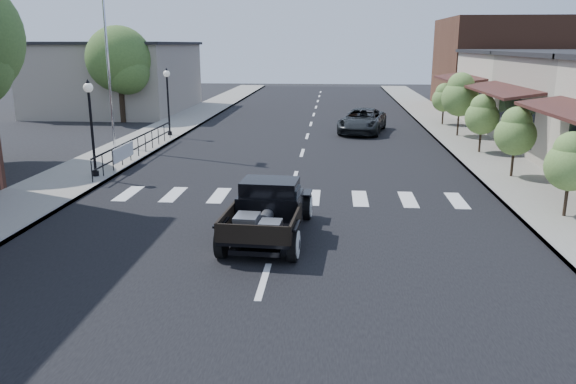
{
  "coord_description": "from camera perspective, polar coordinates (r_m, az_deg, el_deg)",
  "views": [
    {
      "loc": [
        1.46,
        -14.31,
        5.06
      ],
      "look_at": [
        0.22,
        0.98,
        1.0
      ],
      "focal_mm": 35.0,
      "sensor_mm": 36.0,
      "label": 1
    }
  ],
  "objects": [
    {
      "name": "small_tree_b",
      "position": [
        22.94,
        22.01,
        4.62
      ],
      "size": [
        1.53,
        1.53,
        2.55
      ],
      "primitive_type": null,
      "color": "#597E39",
      "rests_on": "sidewalk_right"
    },
    {
      "name": "banner",
      "position": [
        24.38,
        -16.32,
        3.32
      ],
      "size": [
        0.04,
        2.2,
        0.6
      ],
      "primitive_type": null,
      "color": "silver",
      "rests_on": "sidewalk_left"
    },
    {
      "name": "big_tree_far",
      "position": [
        38.95,
        -16.69,
        11.35
      ],
      "size": [
        4.24,
        4.24,
        6.22
      ],
      "primitive_type": null,
      "color": "#406029",
      "rests_on": "ground"
    },
    {
      "name": "ground",
      "position": [
        15.25,
        -1.11,
        -4.56
      ],
      "size": [
        120.0,
        120.0,
        0.0
      ],
      "primitive_type": "plane",
      "color": "black",
      "rests_on": "ground"
    },
    {
      "name": "second_car",
      "position": [
        33.26,
        7.56,
        7.16
      ],
      "size": [
        3.26,
        5.37,
        1.39
      ],
      "primitive_type": "imported",
      "rotation": [
        0.0,
        0.0,
        -0.2
      ],
      "color": "black",
      "rests_on": "ground"
    },
    {
      "name": "lamp_post_c",
      "position": [
        31.79,
        -12.08,
        8.93
      ],
      "size": [
        0.36,
        0.36,
        3.65
      ],
      "primitive_type": null,
      "color": "black",
      "rests_on": "sidewalk_left"
    },
    {
      "name": "far_building_right",
      "position": [
        48.42,
        22.01,
        11.93
      ],
      "size": [
        11.0,
        10.0,
        7.0
      ],
      "primitive_type": "cube",
      "color": "brown",
      "rests_on": "ground"
    },
    {
      "name": "railing",
      "position": [
        26.22,
        -14.99,
        4.64
      ],
      "size": [
        0.08,
        10.0,
        1.0
      ],
      "primitive_type": null,
      "color": "black",
      "rests_on": "sidewalk_left"
    },
    {
      "name": "sidewalk_left",
      "position": [
        31.36,
        -13.99,
        5.24
      ],
      "size": [
        3.0,
        80.0,
        0.15
      ],
      "primitive_type": "cube",
      "color": "#99968B",
      "rests_on": "ground"
    },
    {
      "name": "lamp_post_b",
      "position": [
        22.45,
        -19.31,
        6.1
      ],
      "size": [
        0.36,
        0.36,
        3.65
      ],
      "primitive_type": null,
      "color": "black",
      "rests_on": "sidewalk_left"
    },
    {
      "name": "low_building_left",
      "position": [
        45.47,
        -16.89,
        10.98
      ],
      "size": [
        10.0,
        12.0,
        5.0
      ],
      "primitive_type": "cube",
      "color": "gray",
      "rests_on": "ground"
    },
    {
      "name": "small_tree_e",
      "position": [
        36.78,
        15.52,
        8.55
      ],
      "size": [
        1.48,
        1.48,
        2.46
      ],
      "primitive_type": null,
      "color": "#597E39",
      "rests_on": "sidewalk_right"
    },
    {
      "name": "flagpole",
      "position": [
        28.4,
        -18.06,
        15.31
      ],
      "size": [
        0.12,
        0.12,
        10.99
      ],
      "primitive_type": "cylinder",
      "color": "silver",
      "rests_on": "sidewalk_left"
    },
    {
      "name": "small_tree_a",
      "position": [
        18.18,
        26.64,
        1.46
      ],
      "size": [
        1.44,
        1.44,
        2.41
      ],
      "primitive_type": null,
      "color": "#597E39",
      "rests_on": "sidewalk_right"
    },
    {
      "name": "small_tree_d",
      "position": [
        32.36,
        17.02,
        8.41
      ],
      "size": [
        1.98,
        1.98,
        3.3
      ],
      "primitive_type": null,
      "color": "#597E39",
      "rests_on": "sidewalk_right"
    },
    {
      "name": "sidewalk_right",
      "position": [
        30.56,
        17.97,
        4.71
      ],
      "size": [
        3.0,
        80.0,
        0.15
      ],
      "primitive_type": "cube",
      "color": "gray",
      "rests_on": "ground"
    },
    {
      "name": "small_tree_c",
      "position": [
        27.66,
        19.05,
        6.5
      ],
      "size": [
        1.55,
        1.55,
        2.58
      ],
      "primitive_type": null,
      "color": "#597E39",
      "rests_on": "sidewalk_right"
    },
    {
      "name": "storefront_far",
      "position": [
        38.86,
        25.39,
        9.28
      ],
      "size": [
        10.0,
        9.0,
        4.5
      ],
      "primitive_type": "cube",
      "color": "#B4AB98",
      "rests_on": "ground"
    },
    {
      "name": "hotrod_pickup",
      "position": [
        14.94,
        -1.97,
        -1.78
      ],
      "size": [
        2.43,
        4.72,
        1.59
      ],
      "primitive_type": null,
      "rotation": [
        0.0,
        0.0,
        -0.06
      ],
      "color": "black",
      "rests_on": "ground"
    },
    {
      "name": "road",
      "position": [
        29.78,
        1.78,
        5.06
      ],
      "size": [
        14.0,
        80.0,
        0.02
      ],
      "primitive_type": "cube",
      "color": "black",
      "rests_on": "ground"
    },
    {
      "name": "road_markings",
      "position": [
        24.88,
        1.19,
        3.09
      ],
      "size": [
        12.0,
        60.0,
        0.06
      ],
      "primitive_type": null,
      "color": "silver",
      "rests_on": "ground"
    }
  ]
}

